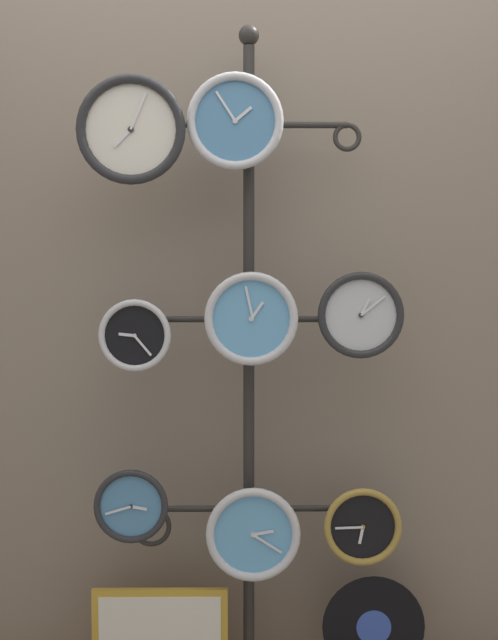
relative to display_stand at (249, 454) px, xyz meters
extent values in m
cube|color=gray|center=(0.00, 0.16, 0.63)|extent=(4.40, 0.04, 2.80)
cylinder|color=#282623|center=(0.00, 0.00, 0.27)|extent=(0.04, 0.04, 2.04)
sphere|color=#282623|center=(0.00, 0.00, 1.33)|extent=(0.06, 0.06, 0.06)
cylinder|color=#282623|center=(-0.16, 0.00, 1.05)|extent=(0.31, 0.02, 0.02)
torus|color=#282623|center=(-0.31, 0.00, 1.01)|extent=(0.09, 0.02, 0.09)
cylinder|color=#282623|center=(0.16, 0.00, 1.05)|extent=(0.31, 0.02, 0.02)
torus|color=#282623|center=(0.31, 0.00, 1.01)|extent=(0.09, 0.02, 0.09)
cylinder|color=#282623|center=(-0.16, 0.00, 0.43)|extent=(0.31, 0.02, 0.02)
torus|color=#282623|center=(-0.31, 0.00, 0.39)|extent=(0.10, 0.02, 0.10)
cylinder|color=#282623|center=(0.16, 0.00, 0.43)|extent=(0.31, 0.02, 0.02)
torus|color=#282623|center=(0.31, 0.00, 0.39)|extent=(0.10, 0.02, 0.10)
cylinder|color=#282623|center=(-0.16, 0.00, -0.18)|extent=(0.32, 0.02, 0.02)
torus|color=#282623|center=(-0.32, 0.00, -0.24)|extent=(0.13, 0.02, 0.13)
cylinder|color=#282623|center=(0.16, 0.00, -0.18)|extent=(0.32, 0.02, 0.02)
torus|color=#282623|center=(0.32, 0.00, -0.24)|extent=(0.13, 0.02, 0.13)
cylinder|color=silver|center=(-0.35, -0.11, 1.01)|extent=(0.30, 0.02, 0.30)
torus|color=#262628|center=(-0.35, -0.12, 1.01)|extent=(0.33, 0.03, 0.33)
cylinder|color=#262628|center=(-0.35, -0.12, 1.01)|extent=(0.02, 0.01, 0.02)
cube|color=silver|center=(-0.38, -0.12, 0.98)|extent=(0.06, 0.00, 0.06)
cube|color=silver|center=(-0.33, -0.12, 1.06)|extent=(0.05, 0.00, 0.11)
cylinder|color=#4C84B2|center=(-0.04, -0.08, 1.04)|extent=(0.27, 0.02, 0.27)
torus|color=silver|center=(-0.04, -0.10, 1.04)|extent=(0.29, 0.03, 0.29)
cylinder|color=silver|center=(-0.04, -0.10, 1.04)|extent=(0.02, 0.01, 0.02)
cube|color=silver|center=(-0.02, -0.10, 1.06)|extent=(0.06, 0.00, 0.05)
cube|color=silver|center=(-0.07, -0.10, 1.08)|extent=(0.06, 0.00, 0.09)
cylinder|color=black|center=(-0.35, -0.07, 0.39)|extent=(0.20, 0.02, 0.20)
torus|color=silver|center=(-0.35, -0.08, 0.39)|extent=(0.22, 0.02, 0.22)
cylinder|color=silver|center=(-0.35, -0.08, 0.39)|extent=(0.01, 0.01, 0.01)
cube|color=silver|center=(-0.38, -0.08, 0.39)|extent=(0.05, 0.00, 0.01)
cube|color=silver|center=(-0.33, -0.08, 0.36)|extent=(0.06, 0.00, 0.07)
cylinder|color=#60A8DB|center=(0.01, -0.11, 0.44)|extent=(0.26, 0.02, 0.26)
torus|color=silver|center=(0.01, -0.12, 0.44)|extent=(0.29, 0.03, 0.29)
cylinder|color=silver|center=(0.01, -0.12, 0.44)|extent=(0.02, 0.01, 0.02)
cube|color=silver|center=(0.02, -0.12, 0.47)|extent=(0.04, 0.00, 0.06)
cube|color=silver|center=(0.00, -0.12, 0.49)|extent=(0.03, 0.00, 0.10)
cylinder|color=silver|center=(0.34, -0.07, 0.45)|extent=(0.24, 0.02, 0.24)
torus|color=#262628|center=(0.34, -0.09, 0.45)|extent=(0.27, 0.02, 0.27)
cylinder|color=#262628|center=(0.34, -0.09, 0.45)|extent=(0.01, 0.01, 0.01)
cube|color=silver|center=(0.36, -0.09, 0.48)|extent=(0.03, 0.00, 0.06)
cube|color=silver|center=(0.38, -0.09, 0.48)|extent=(0.08, 0.00, 0.07)
cylinder|color=#4C84B2|center=(-0.36, -0.10, -0.13)|extent=(0.21, 0.02, 0.21)
torus|color=#262628|center=(-0.36, -0.12, -0.13)|extent=(0.23, 0.02, 0.23)
cylinder|color=#262628|center=(-0.36, -0.12, -0.13)|extent=(0.01, 0.01, 0.01)
cube|color=silver|center=(-0.34, -0.12, -0.14)|extent=(0.05, 0.00, 0.02)
cube|color=silver|center=(-0.40, -0.12, -0.15)|extent=(0.08, 0.00, 0.03)
cylinder|color=#60A8DB|center=(0.01, -0.10, -0.23)|extent=(0.27, 0.02, 0.27)
torus|color=silver|center=(0.01, -0.11, -0.23)|extent=(0.29, 0.03, 0.29)
cylinder|color=silver|center=(0.01, -0.11, -0.23)|extent=(0.02, 0.01, 0.02)
cube|color=silver|center=(0.04, -0.11, -0.22)|extent=(0.06, 0.00, 0.02)
cube|color=silver|center=(0.06, -0.11, -0.25)|extent=(0.09, 0.00, 0.06)
cylinder|color=black|center=(0.36, -0.07, -0.21)|extent=(0.22, 0.02, 0.22)
torus|color=#A58438|center=(0.36, -0.08, -0.21)|extent=(0.25, 0.02, 0.25)
cylinder|color=#A58438|center=(0.36, -0.08, -0.21)|extent=(0.01, 0.01, 0.01)
cube|color=silver|center=(0.35, -0.08, -0.24)|extent=(0.02, 0.00, 0.05)
cube|color=silver|center=(0.31, -0.08, -0.21)|extent=(0.09, 0.00, 0.01)
cylinder|color=black|center=(0.40, -0.05, -0.55)|extent=(0.33, 0.01, 0.33)
cylinder|color=#334FB2|center=(0.40, -0.06, -0.55)|extent=(0.11, 0.00, 0.11)
cube|color=gold|center=(-0.28, -0.07, -0.56)|extent=(0.43, 0.02, 0.30)
cube|color=white|center=(-0.28, -0.08, -0.56)|extent=(0.38, 0.00, 0.25)
camera|label=1|loc=(-0.02, -2.38, 0.55)|focal=42.00mm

